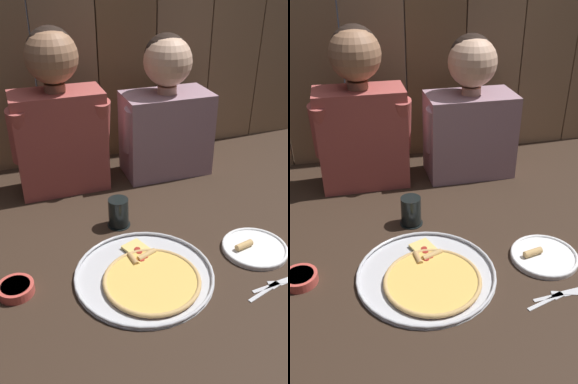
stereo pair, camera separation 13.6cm
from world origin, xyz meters
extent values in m
plane|color=#332319|center=(0.00, 0.00, 0.00)|extent=(3.20, 3.20, 0.00)
cylinder|color=silver|center=(-0.10, -0.10, 0.00)|extent=(0.43, 0.43, 0.01)
torus|color=silver|center=(-0.10, -0.10, 0.01)|extent=(0.43, 0.43, 0.01)
cylinder|color=#B23823|center=(-0.09, -0.14, 0.01)|extent=(0.29, 0.29, 0.00)
cylinder|color=#EABC56|center=(-0.09, -0.14, 0.01)|extent=(0.28, 0.28, 0.01)
torus|color=tan|center=(-0.09, -0.14, 0.01)|extent=(0.30, 0.30, 0.01)
cube|color=#F4D170|center=(-0.08, 0.02, 0.01)|extent=(0.10, 0.11, 0.01)
cylinder|color=tan|center=(-0.06, -0.02, 0.02)|extent=(0.07, 0.04, 0.02)
cylinder|color=#A3281E|center=(-0.08, 0.02, 0.02)|extent=(0.02, 0.02, 0.00)
cylinder|color=#A3281E|center=(-0.08, 0.00, 0.02)|extent=(0.02, 0.02, 0.00)
cube|color=#EABC56|center=(-0.07, -0.02, 0.01)|extent=(0.08, 0.06, 0.01)
cylinder|color=tan|center=(-0.11, -0.03, 0.02)|extent=(0.03, 0.06, 0.02)
cylinder|color=#A3281E|center=(-0.09, -0.04, 0.02)|extent=(0.02, 0.02, 0.00)
cylinder|color=#A3281E|center=(-0.07, -0.03, 0.02)|extent=(0.02, 0.02, 0.00)
cylinder|color=white|center=(0.30, -0.10, 0.01)|extent=(0.22, 0.22, 0.01)
torus|color=white|center=(0.30, -0.10, 0.01)|extent=(0.22, 0.22, 0.01)
cylinder|color=tan|center=(0.26, -0.09, 0.02)|extent=(0.07, 0.04, 0.02)
cylinder|color=black|center=(-0.09, 0.20, 0.00)|extent=(0.08, 0.08, 0.01)
cylinder|color=black|center=(-0.09, 0.20, 0.06)|extent=(0.07, 0.07, 0.10)
cylinder|color=#CC4C42|center=(-0.48, -0.04, 0.02)|extent=(0.11, 0.11, 0.03)
cylinder|color=#B23823|center=(-0.48, -0.04, 0.02)|extent=(0.09, 0.09, 0.02)
cube|color=silver|center=(0.20, -0.29, 0.00)|extent=(0.09, 0.04, 0.01)
cube|color=silver|center=(0.26, -0.27, 0.00)|extent=(0.04, 0.03, 0.01)
cube|color=silver|center=(0.23, -0.27, 0.00)|extent=(0.10, 0.02, 0.01)
cube|color=silver|center=(0.31, -0.26, 0.00)|extent=(0.06, 0.03, 0.00)
cube|color=silver|center=(0.29, -0.26, 0.00)|extent=(0.09, 0.04, 0.01)
cube|color=#AD4C47|center=(-0.23, 0.55, 0.21)|extent=(0.36, 0.18, 0.41)
cylinder|color=#9E7051|center=(-0.23, 0.55, 0.43)|extent=(0.08, 0.08, 0.03)
sphere|color=#9E7051|center=(-0.23, 0.55, 0.54)|extent=(0.20, 0.20, 0.20)
sphere|color=black|center=(-0.23, 0.56, 0.56)|extent=(0.18, 0.18, 0.18)
cylinder|color=#AD4C47|center=(-0.39, 0.51, 0.27)|extent=(0.08, 0.13, 0.24)
cylinder|color=#AD4C47|center=(-0.07, 0.51, 0.27)|extent=(0.08, 0.13, 0.24)
cube|color=gray|center=(0.23, 0.55, 0.18)|extent=(0.37, 0.21, 0.36)
cylinder|color=#DBAD8E|center=(0.23, 0.55, 0.38)|extent=(0.08, 0.08, 0.03)
sphere|color=#DBAD8E|center=(0.23, 0.55, 0.49)|extent=(0.20, 0.20, 0.20)
sphere|color=black|center=(0.23, 0.56, 0.51)|extent=(0.18, 0.18, 0.18)
cylinder|color=gray|center=(0.06, 0.51, 0.24)|extent=(0.08, 0.12, 0.21)
cylinder|color=gray|center=(0.40, 0.51, 0.24)|extent=(0.08, 0.11, 0.21)
camera|label=1|loc=(-0.42, -1.01, 0.87)|focal=38.54mm
camera|label=2|loc=(-0.29, -1.05, 0.87)|focal=38.54mm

